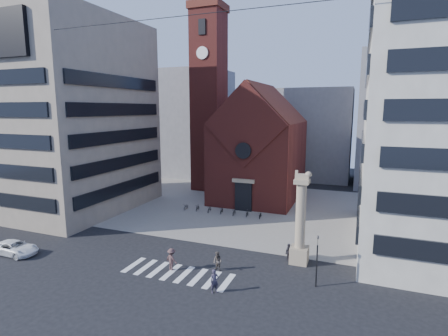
{
  "coord_description": "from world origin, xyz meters",
  "views": [
    {
      "loc": [
        14.61,
        -27.91,
        14.09
      ],
      "look_at": [
        0.58,
        8.0,
        7.53
      ],
      "focal_mm": 28.0,
      "sensor_mm": 36.0,
      "label": 1
    }
  ],
  "objects_px": {
    "lion_column": "(300,227)",
    "pedestrian_2": "(288,252)",
    "white_car": "(15,248)",
    "pedestrian_0": "(214,281)",
    "pedestrian_1": "(218,261)",
    "traffic_light": "(317,260)",
    "scooter_0": "(186,207)"
  },
  "relations": [
    {
      "from": "white_car",
      "to": "pedestrian_0",
      "type": "height_order",
      "value": "pedestrian_0"
    },
    {
      "from": "pedestrian_1",
      "to": "scooter_0",
      "type": "relative_size",
      "value": 1.14
    },
    {
      "from": "lion_column",
      "to": "pedestrian_1",
      "type": "relative_size",
      "value": 4.96
    },
    {
      "from": "pedestrian_1",
      "to": "pedestrian_2",
      "type": "bearing_deg",
      "value": 59.91
    },
    {
      "from": "lion_column",
      "to": "pedestrian_2",
      "type": "xyz_separation_m",
      "value": [
        -1.01,
        0.0,
        -2.61
      ]
    },
    {
      "from": "white_car",
      "to": "pedestrian_0",
      "type": "relative_size",
      "value": 2.51
    },
    {
      "from": "pedestrian_1",
      "to": "white_car",
      "type": "bearing_deg",
      "value": -147.44
    },
    {
      "from": "traffic_light",
      "to": "pedestrian_1",
      "type": "distance_m",
      "value": 8.52
    },
    {
      "from": "scooter_0",
      "to": "white_car",
      "type": "bearing_deg",
      "value": -119.92
    },
    {
      "from": "traffic_light",
      "to": "scooter_0",
      "type": "height_order",
      "value": "traffic_light"
    },
    {
      "from": "white_car",
      "to": "pedestrian_0",
      "type": "xyz_separation_m",
      "value": [
        21.03,
        0.47,
        0.28
      ]
    },
    {
      "from": "white_car",
      "to": "pedestrian_0",
      "type": "distance_m",
      "value": 21.03
    },
    {
      "from": "lion_column",
      "to": "white_car",
      "type": "relative_size",
      "value": 1.83
    },
    {
      "from": "lion_column",
      "to": "pedestrian_1",
      "type": "xyz_separation_m",
      "value": [
        -6.4,
        -4.31,
        -2.58
      ]
    },
    {
      "from": "pedestrian_0",
      "to": "pedestrian_2",
      "type": "bearing_deg",
      "value": 17.16
    },
    {
      "from": "pedestrian_1",
      "to": "scooter_0",
      "type": "bearing_deg",
      "value": 146.92
    },
    {
      "from": "traffic_light",
      "to": "scooter_0",
      "type": "relative_size",
      "value": 2.81
    },
    {
      "from": "white_car",
      "to": "pedestrian_0",
      "type": "bearing_deg",
      "value": -90.43
    },
    {
      "from": "lion_column",
      "to": "white_car",
      "type": "xyz_separation_m",
      "value": [
        -26.25,
        -8.26,
        -2.8
      ]
    },
    {
      "from": "lion_column",
      "to": "pedestrian_0",
      "type": "distance_m",
      "value": 9.71
    },
    {
      "from": "pedestrian_0",
      "to": "pedestrian_1",
      "type": "bearing_deg",
      "value": 64.29
    },
    {
      "from": "white_car",
      "to": "lion_column",
      "type": "bearing_deg",
      "value": -74.24
    },
    {
      "from": "pedestrian_0",
      "to": "pedestrian_1",
      "type": "height_order",
      "value": "pedestrian_0"
    },
    {
      "from": "lion_column",
      "to": "pedestrian_1",
      "type": "distance_m",
      "value": 8.14
    },
    {
      "from": "pedestrian_0",
      "to": "scooter_0",
      "type": "height_order",
      "value": "pedestrian_0"
    },
    {
      "from": "pedestrian_2",
      "to": "traffic_light",
      "type": "bearing_deg",
      "value": -125.64
    },
    {
      "from": "pedestrian_0",
      "to": "scooter_0",
      "type": "distance_m",
      "value": 23.02
    },
    {
      "from": "white_car",
      "to": "pedestrian_1",
      "type": "height_order",
      "value": "pedestrian_1"
    },
    {
      "from": "pedestrian_0",
      "to": "scooter_0",
      "type": "xyz_separation_m",
      "value": [
        -12.52,
        19.31,
        -0.49
      ]
    },
    {
      "from": "pedestrian_0",
      "to": "traffic_light",
      "type": "bearing_deg",
      "value": -16.7
    },
    {
      "from": "traffic_light",
      "to": "pedestrian_1",
      "type": "relative_size",
      "value": 2.46
    },
    {
      "from": "lion_column",
      "to": "pedestrian_2",
      "type": "height_order",
      "value": "lion_column"
    }
  ]
}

